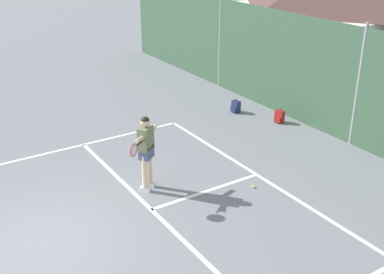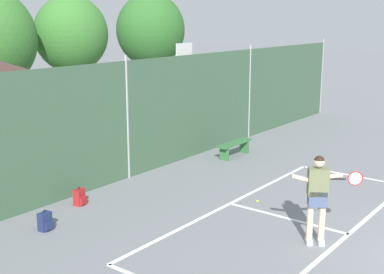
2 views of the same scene
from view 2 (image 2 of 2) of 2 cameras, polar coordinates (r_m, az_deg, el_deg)
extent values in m
cube|color=white|center=(12.95, 4.22, -7.30)|extent=(8.20, 0.10, 0.01)
cube|color=white|center=(11.69, 16.86, -10.19)|extent=(8.20, 0.10, 0.01)
cube|color=white|center=(12.23, 10.31, -8.75)|extent=(0.10, 2.97, 0.01)
cube|color=#38563D|center=(14.64, -7.15, 1.81)|extent=(26.00, 0.05, 3.34)
cylinder|color=#99999E|center=(14.63, -7.16, 2.10)|extent=(0.09, 0.09, 3.49)
cylinder|color=#99999E|center=(19.70, 6.31, 4.96)|extent=(0.09, 0.09, 3.49)
cylinder|color=#99999E|center=(25.43, 14.05, 6.49)|extent=(0.09, 0.09, 3.49)
cylinder|color=#284CB2|center=(19.85, -1.08, 4.47)|extent=(0.12, 0.12, 3.05)
cube|color=white|center=(19.61, -0.87, 9.43)|extent=(0.90, 0.06, 0.60)
torus|color=#D85919|center=(19.45, -0.24, 8.75)|extent=(0.48, 0.48, 0.02)
cylinder|color=brown|center=(24.55, -12.83, 4.90)|extent=(0.36, 0.36, 2.28)
ellipsoid|color=#38752D|center=(24.33, -13.15, 10.97)|extent=(3.45, 3.10, 3.45)
cylinder|color=brown|center=(28.20, -4.46, 6.13)|extent=(0.36, 0.36, 2.19)
ellipsoid|color=#2D6628|center=(28.00, -4.56, 11.67)|extent=(3.82, 3.44, 3.82)
cube|color=silver|center=(11.03, 12.73, -11.11)|extent=(0.28, 0.25, 0.10)
cube|color=silver|center=(11.07, 13.97, -11.08)|extent=(0.28, 0.25, 0.10)
cylinder|color=beige|center=(10.85, 12.85, -8.90)|extent=(0.13, 0.13, 0.82)
cylinder|color=beige|center=(10.89, 14.11, -8.87)|extent=(0.13, 0.13, 0.82)
cube|color=#47567A|center=(10.71, 13.61, -6.55)|extent=(0.40, 0.43, 0.32)
cube|color=#6B704C|center=(10.60, 13.71, -4.82)|extent=(0.43, 0.47, 0.56)
sphere|color=beige|center=(10.48, 13.83, -2.68)|extent=(0.22, 0.22, 0.22)
sphere|color=black|center=(10.48, 13.84, -2.58)|extent=(0.21, 0.21, 0.21)
cylinder|color=beige|center=(10.63, 14.78, -4.26)|extent=(0.39, 0.51, 0.17)
cylinder|color=beige|center=(10.53, 12.23, -4.56)|extent=(0.36, 0.47, 0.22)
cylinder|color=black|center=(10.71, 15.78, -4.47)|extent=(0.20, 0.27, 0.04)
torus|color=red|center=(10.85, 17.53, -4.37)|extent=(0.19, 0.26, 0.30)
cylinder|color=silver|center=(10.85, 17.53, -4.37)|extent=(0.15, 0.22, 0.26)
sphere|color=#CCE033|center=(13.08, 7.21, -7.03)|extent=(0.07, 0.07, 0.07)
cube|color=navy|center=(11.77, -15.89, -8.92)|extent=(0.30, 0.22, 0.40)
cube|color=navy|center=(11.72, -15.45, -9.41)|extent=(0.23, 0.09, 0.18)
torus|color=black|center=(11.69, -15.96, -7.92)|extent=(0.09, 0.03, 0.09)
cube|color=maroon|center=(13.07, -12.31, -6.48)|extent=(0.32, 0.25, 0.40)
cube|color=maroon|center=(13.03, -11.86, -6.89)|extent=(0.23, 0.12, 0.18)
torus|color=black|center=(13.00, -12.36, -5.56)|extent=(0.09, 0.04, 0.09)
cube|color=#336B38|center=(17.08, 4.72, -0.68)|extent=(1.60, 0.36, 0.06)
cube|color=#336B38|center=(16.66, 3.58, -1.82)|extent=(0.08, 0.32, 0.45)
cube|color=#336B38|center=(17.63, 5.77, -1.02)|extent=(0.08, 0.32, 0.45)
camera|label=1|loc=(18.34, 40.75, 14.11)|focal=44.92mm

